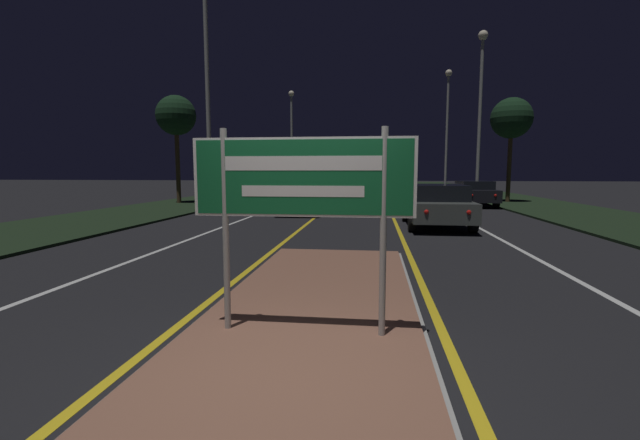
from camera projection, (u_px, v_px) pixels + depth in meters
ground_plane at (289, 374)px, 3.91m from camera, size 160.00×160.00×0.00m
median_island at (303, 336)px, 4.69m from camera, size 2.73×9.94×0.10m
verge_left at (195, 202)px, 24.79m from camera, size 5.00×100.00×0.08m
verge_right at (541, 206)px, 22.46m from camera, size 5.00×100.00×0.08m
centre_line_yellow_left at (339, 199)px, 28.75m from camera, size 0.12×70.00×0.01m
centre_line_yellow_right at (385, 199)px, 28.37m from camera, size 0.12×70.00×0.01m
lane_line_white_left at (300, 198)px, 29.07m from camera, size 0.12×70.00×0.01m
lane_line_white_right at (426, 199)px, 28.04m from camera, size 0.12×70.00×0.01m
edge_line_white_left at (257, 198)px, 29.44m from camera, size 0.10×70.00×0.01m
edge_line_white_right at (473, 200)px, 27.67m from camera, size 0.10×70.00×0.01m
highway_sign at (302, 187)px, 4.50m from camera, size 2.37×0.07×2.20m
streetlight_left_near at (206, 51)px, 17.74m from camera, size 0.58×0.58×10.30m
streetlight_left_far at (292, 130)px, 35.89m from camera, size 0.48×0.48×8.51m
streetlight_right_near at (481, 93)px, 23.90m from camera, size 0.53×0.53×9.56m
streetlight_right_far at (447, 115)px, 34.00m from camera, size 0.53×0.53×9.80m
car_receding_0 at (436, 204)px, 14.19m from camera, size 2.02×4.53×1.41m
car_receding_1 at (473, 192)px, 22.82m from camera, size 1.90×4.69×1.34m
car_approaching_0 at (303, 197)px, 18.77m from camera, size 1.88×4.07×1.31m
car_approaching_1 at (322, 188)px, 28.26m from camera, size 2.03×4.20×1.39m
car_approaching_2 at (338, 182)px, 40.90m from camera, size 1.88×4.79×1.49m
roadside_palm_left at (176, 117)px, 23.49m from camera, size 2.17×2.17×5.90m
roadside_palm_right at (512, 119)px, 24.35m from camera, size 2.31×2.31×5.93m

